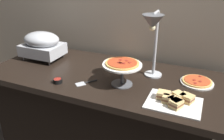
{
  "coord_description": "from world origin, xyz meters",
  "views": [
    {
      "loc": [
        0.76,
        -1.56,
        1.59
      ],
      "look_at": [
        0.09,
        0.0,
        0.81
      ],
      "focal_mm": 37.42,
      "sensor_mm": 36.0,
      "label": 1
    }
  ],
  "objects": [
    {
      "name": "heat_lamp",
      "position": [
        0.39,
        0.03,
        1.17
      ],
      "size": [
        0.15,
        0.29,
        0.53
      ],
      "color": "#B7BABF",
      "rests_on": "buffet_table"
    },
    {
      "name": "back_wall",
      "position": [
        0.0,
        0.5,
        1.2
      ],
      "size": [
        4.4,
        0.04,
        2.4
      ],
      "primitive_type": "cube",
      "color": "tan",
      "rests_on": "ground_plane"
    },
    {
      "name": "sandwich_platter",
      "position": [
        0.62,
        -0.22,
        0.78
      ],
      "size": [
        0.35,
        0.26,
        0.06
      ],
      "color": "white",
      "rests_on": "buffet_table"
    },
    {
      "name": "sauce_cup_near",
      "position": [
        -0.24,
        -0.28,
        0.78
      ],
      "size": [
        0.07,
        0.07,
        0.03
      ],
      "color": "black",
      "rests_on": "buffet_table"
    },
    {
      "name": "pizza_plate_raised_stand",
      "position": [
        0.21,
        -0.11,
        0.91
      ],
      "size": [
        0.29,
        0.29,
        0.19
      ],
      "color": "#595B60",
      "rests_on": "buffet_table"
    },
    {
      "name": "pizza_plate_front",
      "position": [
        0.73,
        0.13,
        0.77
      ],
      "size": [
        0.25,
        0.25,
        0.03
      ],
      "color": "white",
      "rests_on": "buffet_table"
    },
    {
      "name": "serving_spatula",
      "position": [
        -0.05,
        -0.2,
        0.76
      ],
      "size": [
        0.13,
        0.15,
        0.01
      ],
      "color": "#B7BABF",
      "rests_on": "buffet_table"
    },
    {
      "name": "buffet_table",
      "position": [
        0.0,
        0.0,
        0.39
      ],
      "size": [
        1.9,
        0.84,
        0.76
      ],
      "color": "black",
      "rests_on": "ground_plane"
    },
    {
      "name": "chafing_dish",
      "position": [
        -0.66,
        0.09,
        0.91
      ],
      "size": [
        0.37,
        0.27,
        0.26
      ],
      "color": "#B7BABF",
      "rests_on": "buffet_table"
    },
    {
      "name": "pizza_plate_center",
      "position": [
        0.03,
        0.25,
        0.77
      ],
      "size": [
        0.26,
        0.26,
        0.03
      ],
      "color": "white",
      "rests_on": "buffet_table"
    }
  ]
}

